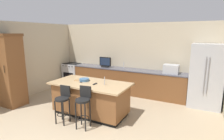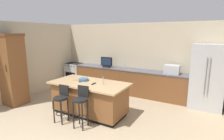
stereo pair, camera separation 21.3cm
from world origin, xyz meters
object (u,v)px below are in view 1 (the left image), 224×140
Objects in this scene: refrigerator at (206,76)px; bar_stool_right at (83,104)px; tv_monitor at (105,63)px; fruit_bowl at (84,80)px; kitchen_island at (91,98)px; cutting_board at (82,80)px; range_oven at (73,74)px; bar_stool_left at (63,101)px; cell_phone at (82,82)px; tv_remote at (95,84)px; microwave at (171,69)px; cabinet_tower at (11,69)px.

refrigerator reaches higher than bar_stool_right.
tv_monitor is 1.75× the size of fruit_bowl.
cutting_board is at bearing 165.79° from kitchen_island.
bar_stool_left is (2.05, -2.86, 0.09)m from range_oven.
cell_phone is at bearing -92.47° from fruit_bowl.
tv_remote is at bearing -4.06° from cell_phone.
kitchen_island is at bearing 7.53° from cell_phone.
range_oven is 0.94× the size of bar_stool_right.
microwave is at bearing 175.88° from refrigerator.
bar_stool_right reaches higher than fruit_bowl.
range_oven is 0.43× the size of cabinet_tower.
bar_stool_left is at bearing -138.34° from refrigerator.
tv_remote is (0.90, -2.15, -0.19)m from tv_monitor.
bar_stool_left is (2.17, -0.14, -0.59)m from cabinet_tower.
kitchen_island is 2.16× the size of bar_stool_right.
bar_stool_right reaches higher than bar_stool_left.
tv_monitor is 3.22× the size of cell_phone.
tv_monitor is at bearing 101.66° from cell_phone.
kitchen_island is at bearing -71.26° from tv_monitor.
bar_stool_left is 3.40× the size of fruit_bowl.
range_oven is 1.01× the size of bar_stool_left.
kitchen_island is at bearing -16.17° from fruit_bowl.
bar_stool_left is 0.94× the size of bar_stool_right.
kitchen_island is 7.82× the size of fruit_bowl.
kitchen_island is at bearing -129.61° from microwave.
tv_monitor reaches higher than cutting_board.
tv_monitor is 1.26× the size of cutting_board.
refrigerator is 3.72m from cutting_board.
cabinet_tower is 13.07× the size of tv_remote.
cell_phone is at bearing -52.70° from cutting_board.
cell_phone is (2.25, 0.55, -0.24)m from cabinet_tower.
cell_phone is at bearing 175.24° from tv_remote.
tv_monitor reaches higher than tv_remote.
tv_monitor is at bearing 102.81° from fruit_bowl.
cutting_board is (-2.11, -2.05, -0.16)m from microwave.
bar_stool_right is 5.90× the size of tv_remote.
cabinet_tower reaches higher than range_oven.
microwave is 3.20× the size of cell_phone.
tv_monitor is at bearing 102.27° from bar_stool_right.
cell_phone is 0.16m from cutting_board.
range_oven reaches higher than kitchen_island.
fruit_bowl is at bearing 87.13° from cell_phone.
tv_monitor reaches higher than kitchen_island.
kitchen_island is 3.51m from refrigerator.
refrigerator is 3.51m from tv_monitor.
range_oven is 2.81m from cabinet_tower.
tv_monitor is at bearing 93.77° from bar_stool_left.
microwave is at bearing 50.02° from bar_stool_left.
tv_remote is (2.70, 0.52, -0.24)m from cabinet_tower.
refrigerator is at bearing 40.38° from bar_stool_right.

